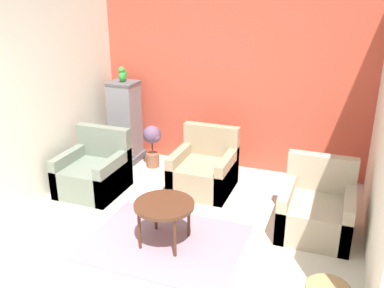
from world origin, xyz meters
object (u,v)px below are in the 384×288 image
at_px(armchair_right, 316,211).
at_px(parrot, 123,75).
at_px(armchair_middle, 204,171).
at_px(armchair_left, 94,173).
at_px(birdcage, 125,123).
at_px(coffee_table, 164,207).
at_px(potted_plant, 152,141).

distance_m(armchair_right, parrot, 3.55).
bearing_deg(armchair_middle, parrot, 159.81).
xyz_separation_m(armchair_left, birdcage, (-0.12, 1.17, 0.36)).
bearing_deg(armchair_right, coffee_table, -151.76).
distance_m(armchair_right, birdcage, 3.38).
height_order(armchair_middle, birdcage, birdcage).
bearing_deg(armchair_right, potted_plant, 158.06).
height_order(coffee_table, armchair_right, armchair_right).
relative_size(armchair_middle, parrot, 3.52).
relative_size(armchair_left, potted_plant, 1.25).
relative_size(armchair_middle, birdcage, 0.65).
height_order(armchair_right, birdcage, birdcage).
distance_m(birdcage, parrot, 0.79).
distance_m(coffee_table, parrot, 2.74).
relative_size(birdcage, parrot, 5.39).
relative_size(armchair_left, armchair_right, 1.00).
height_order(coffee_table, potted_plant, potted_plant).
relative_size(armchair_right, potted_plant, 1.25).
xyz_separation_m(coffee_table, potted_plant, (-1.05, 1.90, -0.03)).
relative_size(coffee_table, birdcage, 0.51).
bearing_deg(parrot, armchair_left, -83.97).
relative_size(armchair_right, birdcage, 0.65).
relative_size(armchair_right, parrot, 3.52).
bearing_deg(birdcage, parrot, 90.00).
height_order(armchair_right, armchair_middle, same).
xyz_separation_m(armchair_left, potted_plant, (0.40, 1.05, 0.16)).
bearing_deg(armchair_middle, coffee_table, -88.78).
bearing_deg(potted_plant, armchair_middle, -23.59).
xyz_separation_m(armchair_middle, birdcage, (-1.55, 0.57, 0.36)).
distance_m(coffee_table, potted_plant, 2.17).
bearing_deg(armchair_middle, armchair_left, -157.17).
bearing_deg(armchair_middle, potted_plant, 156.41).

